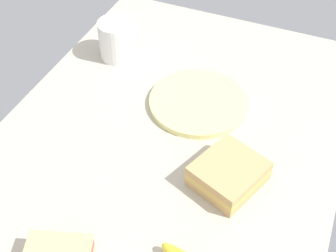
% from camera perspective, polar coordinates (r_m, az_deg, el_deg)
% --- Properties ---
extents(tabletop, '(0.90, 0.64, 0.02)m').
position_cam_1_polar(tabletop, '(0.87, 0.00, -1.85)').
color(tabletop, '#BCB29E').
rests_on(tabletop, ground).
extents(plate_of_food, '(0.20, 0.20, 0.01)m').
position_cam_1_polar(plate_of_food, '(0.93, 3.82, 3.03)').
color(plate_of_food, '#EAE58C').
rests_on(plate_of_food, tabletop).
extents(coffee_mug_black, '(0.10, 0.09, 0.09)m').
position_cam_1_polar(coffee_mug_black, '(1.04, -6.38, 10.82)').
color(coffee_mug_black, white).
rests_on(coffee_mug_black, tabletop).
extents(sandwich_main, '(0.14, 0.13, 0.04)m').
position_cam_1_polar(sandwich_main, '(0.78, 7.61, -5.96)').
color(sandwich_main, tan).
rests_on(sandwich_main, tabletop).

